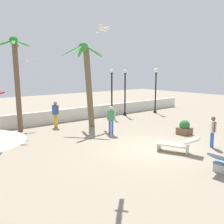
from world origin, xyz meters
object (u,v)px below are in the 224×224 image
Objects in this scene: lamp_post_0 at (125,91)px; lounge_chair_1 at (178,144)px; palm_tree_1 at (87,76)px; seagull_0 at (104,29)px; seagull_1 at (98,33)px; planter at (184,128)px; guest_1 at (213,129)px; guest_0 at (55,112)px; seagull_2 at (27,61)px; palm_tree_0 at (16,75)px; lamp_post_1 at (156,85)px; guest_2 at (111,117)px; lamp_post_2 at (112,91)px.

lounge_chair_1 is (-4.66, -8.80, -1.65)m from lamp_post_0.
lamp_post_0 is at bearing 19.59° from palm_tree_1.
seagull_1 reaches higher than seagull_0.
seagull_0 is 1.23× the size of planter.
planter is (1.14, 2.38, -0.53)m from guest_1.
seagull_2 is (-1.11, 1.57, 3.24)m from guest_0.
guest_1 is (1.95, -0.53, 0.51)m from lounge_chair_1.
lamp_post_0 is 1.95× the size of lounge_chair_1.
palm_tree_0 is 8.86m from lamp_post_0.
guest_2 is (-7.83, -3.57, -1.45)m from lamp_post_1.
lamp_post_1 is at bearing -2.95° from palm_tree_0.
lamp_post_0 is 2.19× the size of guest_0.
seagull_1 is 1.16× the size of seagull_2.
lamp_post_1 is 1.02× the size of lamp_post_2.
palm_tree_0 reaches higher than seagull_0.
guest_2 is 6.35m from seagull_1.
palm_tree_1 is 3.47m from guest_2.
guest_1 is at bearing -66.65° from guest_0.
seagull_2 is (-2.96, 9.85, 3.87)m from lounge_chair_1.
guest_0 is 1.12× the size of guest_1.
planter is at bearing 12.33° from seagull_0.
seagull_2 is (-4.91, 10.38, 3.36)m from guest_1.
guest_1 is 11.96m from seagull_2.
seagull_1 is (-0.68, 8.35, 5.29)m from guest_1.
palm_tree_1 is 1.46× the size of lamp_post_0.
palm_tree_1 reaches higher than seagull_0.
palm_tree_1 is 6.40× the size of planter.
guest_1 is 1.18× the size of seagull_1.
lamp_post_0 is at bearing 44.55° from seagull_0.
palm_tree_1 is at bearing -172.72° from lamp_post_1.
palm_tree_0 reaches higher than planter.
seagull_2 reaches higher than guest_2.
planter is (4.94, -6.43, -0.65)m from guest_0.
lamp_post_1 is 10.39m from guest_1.
lounge_chair_1 is 3.61m from planter.
seagull_1 reaches higher than palm_tree_0.
lamp_post_2 is 2.27× the size of guest_2.
palm_tree_0 is 3.40× the size of guest_2.
seagull_0 is (0.14, -8.36, 1.65)m from palm_tree_0.
lounge_chair_1 is at bearing -4.63° from seagull_0.
lamp_post_0 is 2.89× the size of seagull_1.
seagull_0 is (-8.61, -8.48, 3.04)m from lamp_post_0.
seagull_2 is at bearing 115.34° from guest_1.
guest_2 is at bearing -138.92° from lamp_post_0.
guest_0 is 8.13m from planter.
guest_2 is at bearing 141.73° from planter.
guest_1 is 9.91m from seagull_1.
lamp_post_0 is 6.61m from guest_0.
lamp_post_0 reaches higher than guest_2.
lamp_post_1 is 3.70× the size of seagull_0.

